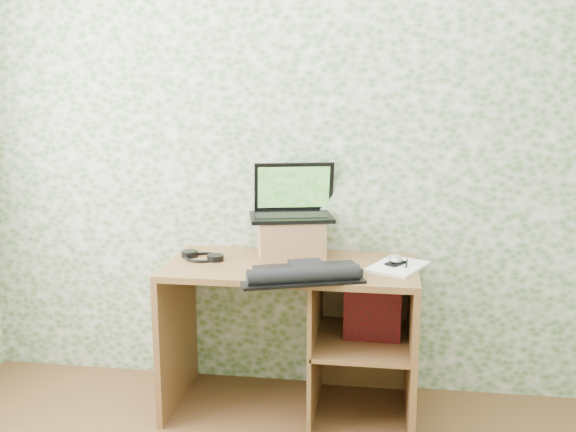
% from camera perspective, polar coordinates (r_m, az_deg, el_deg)
% --- Properties ---
extents(wall_back, '(3.50, 0.00, 3.50)m').
position_cam_1_polar(wall_back, '(3.30, 1.06, 6.42)').
color(wall_back, silver).
rests_on(wall_back, ground).
extents(desk, '(1.20, 0.60, 0.75)m').
position_cam_1_polar(desk, '(3.19, 1.76, -8.85)').
color(desk, brown).
rests_on(desk, floor).
extents(riser, '(0.38, 0.34, 0.19)m').
position_cam_1_polar(riser, '(3.21, 0.26, -1.93)').
color(riser, '#8F6340').
rests_on(riser, desk).
extents(laptop, '(0.46, 0.38, 0.27)m').
position_cam_1_polar(laptop, '(3.22, 0.37, 1.01)').
color(laptop, black).
rests_on(laptop, riser).
extents(keyboard, '(0.54, 0.43, 0.08)m').
position_cam_1_polar(keyboard, '(2.85, 1.58, -5.11)').
color(keyboard, black).
rests_on(keyboard, desk).
extents(headphones, '(0.23, 0.22, 0.03)m').
position_cam_1_polar(headphones, '(3.21, -7.61, -3.59)').
color(headphones, black).
rests_on(headphones, desk).
extents(notepad, '(0.32, 0.36, 0.01)m').
position_cam_1_polar(notepad, '(3.07, 9.71, -4.46)').
color(notepad, white).
rests_on(notepad, desk).
extents(mouse, '(0.11, 0.12, 0.04)m').
position_cam_1_polar(mouse, '(3.07, 9.52, -3.94)').
color(mouse, silver).
rests_on(mouse, notepad).
extents(pen, '(0.02, 0.14, 0.01)m').
position_cam_1_polar(pen, '(3.09, 10.50, -4.14)').
color(pen, black).
rests_on(pen, notepad).
extents(red_box, '(0.27, 0.09, 0.32)m').
position_cam_1_polar(red_box, '(3.12, 7.53, -8.03)').
color(red_box, maroon).
rests_on(red_box, desk).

